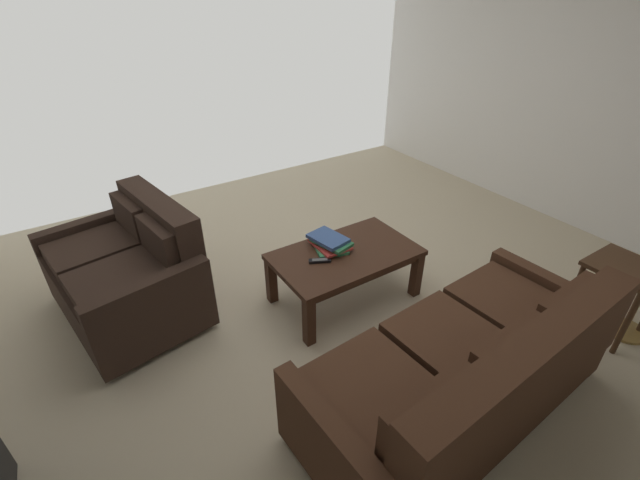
% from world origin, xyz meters
% --- Properties ---
extents(ground_plane, '(5.54, 5.04, 0.01)m').
position_xyz_m(ground_plane, '(0.00, 0.00, -0.00)').
color(ground_plane, beige).
extents(wall_left, '(0.12, 5.04, 2.56)m').
position_xyz_m(wall_left, '(-2.77, 0.00, 1.28)').
color(wall_left, white).
rests_on(wall_left, ground).
extents(sofa_main, '(1.92, 0.95, 0.82)m').
position_xyz_m(sofa_main, '(0.02, 1.37, 0.35)').
color(sofa_main, black).
rests_on(sofa_main, ground).
extents(loveseat_near, '(1.01, 1.30, 0.86)m').
position_xyz_m(loveseat_near, '(1.36, -0.60, 0.37)').
color(loveseat_near, black).
rests_on(loveseat_near, ground).
extents(coffee_table, '(1.09, 0.65, 0.43)m').
position_xyz_m(coffee_table, '(-0.04, 0.13, 0.36)').
color(coffee_table, '#3D2316').
rests_on(coffee_table, ground).
extents(end_table, '(0.42, 0.42, 0.55)m').
position_xyz_m(end_table, '(-1.42, 1.44, 0.44)').
color(end_table, '#472D1C').
rests_on(end_table, ground).
extents(book_stack, '(0.30, 0.35, 0.09)m').
position_xyz_m(book_stack, '(0.02, 0.00, 0.47)').
color(book_stack, '#337F51').
rests_on(book_stack, coffee_table).
extents(tv_remote, '(0.16, 0.11, 0.02)m').
position_xyz_m(tv_remote, '(0.19, 0.13, 0.44)').
color(tv_remote, black).
rests_on(tv_remote, coffee_table).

